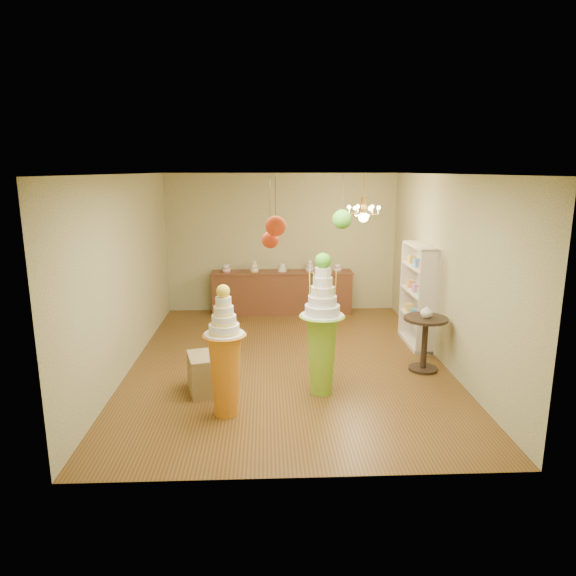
{
  "coord_description": "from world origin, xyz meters",
  "views": [
    {
      "loc": [
        -0.34,
        -7.9,
        3.06
      ],
      "look_at": [
        0.0,
        0.0,
        1.24
      ],
      "focal_mm": 32.0,
      "sensor_mm": 36.0,
      "label": 1
    }
  ],
  "objects_px": {
    "round_table": "(425,336)",
    "sideboard": "(282,291)",
    "pedestal_orange": "(225,364)",
    "pedestal_green": "(322,337)"
  },
  "relations": [
    {
      "from": "pedestal_green",
      "to": "pedestal_orange",
      "type": "distance_m",
      "value": 1.42
    },
    {
      "from": "pedestal_green",
      "to": "round_table",
      "type": "bearing_deg",
      "value": 24.21
    },
    {
      "from": "pedestal_green",
      "to": "round_table",
      "type": "height_order",
      "value": "pedestal_green"
    },
    {
      "from": "pedestal_green",
      "to": "round_table",
      "type": "xyz_separation_m",
      "value": [
        1.68,
        0.76,
        -0.27
      ]
    },
    {
      "from": "round_table",
      "to": "sideboard",
      "type": "bearing_deg",
      "value": 121.56
    },
    {
      "from": "pedestal_orange",
      "to": "sideboard",
      "type": "bearing_deg",
      "value": 79.73
    },
    {
      "from": "pedestal_orange",
      "to": "sideboard",
      "type": "xyz_separation_m",
      "value": [
        0.87,
        4.78,
        -0.21
      ]
    },
    {
      "from": "sideboard",
      "to": "pedestal_green",
      "type": "bearing_deg",
      "value": -84.32
    },
    {
      "from": "pedestal_orange",
      "to": "round_table",
      "type": "bearing_deg",
      "value": 24.66
    },
    {
      "from": "sideboard",
      "to": "pedestal_orange",
      "type": "bearing_deg",
      "value": -100.27
    }
  ]
}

